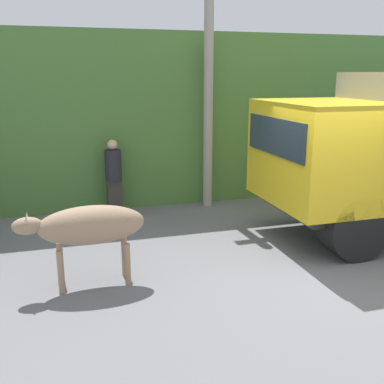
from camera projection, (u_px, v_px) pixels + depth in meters
The scene contains 6 objects.
ground_plane at pixel (318, 266), 7.36m from camera, with size 60.00×60.00×0.00m, color slate.
hillside_embankment at pixel (196, 111), 13.25m from camera, with size 32.00×5.55×3.98m.
building_backdrop at pixel (11, 134), 10.73m from camera, with size 5.12×2.70×3.27m.
brown_cow at pixel (89, 226), 6.49m from camera, with size 1.86×0.57×1.21m.
pedestrian_on_hill at pixel (114, 174), 9.86m from camera, with size 0.40×0.40×1.67m.
utility_pole at pixel (208, 85), 10.03m from camera, with size 0.90×0.21×5.38m.
Camera 1 is at (-3.92, -5.94, 3.04)m, focal length 42.00 mm.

